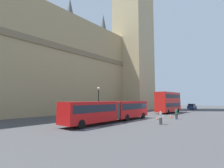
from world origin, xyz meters
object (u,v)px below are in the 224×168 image
object	(u,v)px
articulated_bus	(112,110)
pedestrian_by_kerb	(176,114)
clock_tower	(133,0)
sedan_lead	(192,107)
traffic_cone_middle	(171,116)
double_decker_bus	(168,102)
traffic_cone_west	(157,118)
traffic_cone_east	(176,114)
pedestrian_near_cones	(161,117)
street_lamp	(98,100)

from	to	relation	value
articulated_bus	pedestrian_by_kerb	world-z (taller)	articulated_bus
clock_tower	sedan_lead	xyz separation A→B (m)	(12.04, -14.29, -36.17)
traffic_cone_middle	clock_tower	bearing A→B (deg)	46.65
articulated_bus	double_decker_bus	xyz separation A→B (m)	(21.14, 0.00, 0.96)
traffic_cone_west	traffic_cone_middle	xyz separation A→B (m)	(3.99, -0.70, 0.00)
articulated_bus	traffic_cone_east	size ratio (longest dim) A/B	28.33
double_decker_bus	pedestrian_by_kerb	size ratio (longest dim) A/B	5.92
traffic_cone_middle	pedestrian_near_cones	world-z (taller)	pedestrian_near_cones
double_decker_bus	sedan_lead	world-z (taller)	double_decker_bus
articulated_bus	traffic_cone_middle	size ratio (longest dim) A/B	28.33
articulated_bus	pedestrian_by_kerb	distance (m)	10.93
traffic_cone_middle	street_lamp	xyz separation A→B (m)	(-8.92, 8.93, 2.77)
traffic_cone_east	articulated_bus	bearing A→B (deg)	167.16
traffic_cone_east	traffic_cone_middle	bearing A→B (deg)	-170.55
double_decker_bus	pedestrian_near_cones	xyz separation A→B (m)	(-19.23, -6.43, -1.80)
traffic_cone_east	pedestrian_near_cones	distance (m)	14.16
street_lamp	pedestrian_by_kerb	xyz separation A→B (m)	(7.28, -10.46, -2.14)
articulated_bus	street_lamp	size ratio (longest dim) A/B	3.12
articulated_bus	clock_tower	bearing A→B (deg)	26.43
clock_tower	articulated_bus	distance (m)	47.30
double_decker_bus	traffic_cone_east	distance (m)	6.91
clock_tower	traffic_cone_middle	bearing A→B (deg)	-133.35
clock_tower	double_decker_bus	size ratio (longest dim) A/B	7.03
sedan_lead	clock_tower	bearing A→B (deg)	130.12
traffic_cone_east	street_lamp	distance (m)	16.33
clock_tower	traffic_cone_east	xyz separation A→B (m)	(-12.39, -17.58, -36.80)
street_lamp	pedestrian_near_cones	distance (m)	11.15
sedan_lead	pedestrian_near_cones	size ratio (longest dim) A/B	2.60
traffic_cone_east	pedestrian_near_cones	size ratio (longest dim) A/B	0.34
traffic_cone_west	traffic_cone_east	size ratio (longest dim) A/B	1.00
double_decker_bus	pedestrian_by_kerb	world-z (taller)	double_decker_bus
traffic_cone_east	pedestrian_by_kerb	xyz separation A→B (m)	(-6.63, -2.36, 0.63)
traffic_cone_east	pedestrian_near_cones	world-z (taller)	pedestrian_near_cones
traffic_cone_middle	traffic_cone_east	distance (m)	5.06
sedan_lead	pedestrian_by_kerb	world-z (taller)	sedan_lead
articulated_bus	street_lamp	distance (m)	5.04
traffic_cone_west	pedestrian_by_kerb	bearing A→B (deg)	-43.52
clock_tower	street_lamp	size ratio (longest dim) A/B	13.36
clock_tower	double_decker_bus	xyz separation A→B (m)	(-7.01, -13.99, -34.38)
traffic_cone_east	street_lamp	world-z (taller)	street_lamp
double_decker_bus	traffic_cone_east	xyz separation A→B (m)	(-5.38, -3.59, -2.43)
traffic_cone_west	street_lamp	bearing A→B (deg)	120.92
double_decker_bus	traffic_cone_west	bearing A→B (deg)	-165.44
sedan_lead	pedestrian_near_cones	xyz separation A→B (m)	(-38.28, -6.13, -0.00)
clock_tower	pedestrian_near_cones	distance (m)	49.14
clock_tower	pedestrian_near_cones	xyz separation A→B (m)	(-26.24, -20.42, -36.17)
street_lamp	traffic_cone_west	bearing A→B (deg)	-59.08
double_decker_bus	pedestrian_near_cones	size ratio (longest dim) A/B	5.92
sedan_lead	traffic_cone_east	distance (m)	24.66
articulated_bus	traffic_cone_middle	distance (m)	11.73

